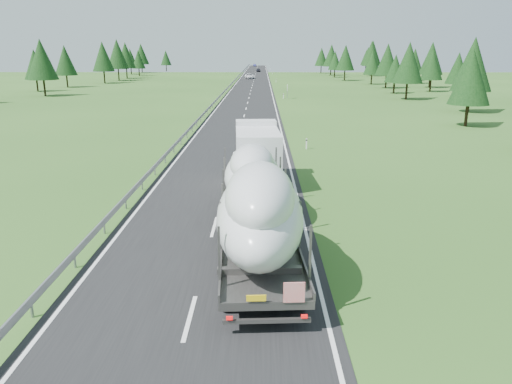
{
  "coord_description": "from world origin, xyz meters",
  "views": [
    {
      "loc": [
        2.39,
        -14.92,
        8.65
      ],
      "look_at": [
        2.14,
        7.72,
        2.22
      ],
      "focal_mm": 35.0,
      "sensor_mm": 36.0,
      "label": 1
    }
  ],
  "objects_px": {
    "distant_van": "(249,76)",
    "boat_truck": "(256,183)",
    "distant_car_blue": "(255,65)",
    "highway_sign": "(287,89)",
    "distant_car_dark": "(258,70)"
  },
  "relations": [
    {
      "from": "distant_van",
      "to": "boat_truck",
      "type": "bearing_deg",
      "value": -93.15
    },
    {
      "from": "boat_truck",
      "to": "distant_car_blue",
      "type": "distance_m",
      "value": 270.74
    },
    {
      "from": "highway_sign",
      "to": "distant_van",
      "type": "distance_m",
      "value": 69.66
    },
    {
      "from": "boat_truck",
      "to": "distant_car_dark",
      "type": "xyz_separation_m",
      "value": [
        -1.18,
        196.33,
        -1.8
      ]
    },
    {
      "from": "boat_truck",
      "to": "distant_van",
      "type": "distance_m",
      "value": 140.91
    },
    {
      "from": "highway_sign",
      "to": "distant_car_dark",
      "type": "bearing_deg",
      "value": 92.87
    },
    {
      "from": "highway_sign",
      "to": "boat_truck",
      "type": "distance_m",
      "value": 71.92
    },
    {
      "from": "distant_car_dark",
      "to": "boat_truck",
      "type": "bearing_deg",
      "value": -94.69
    },
    {
      "from": "boat_truck",
      "to": "distant_car_dark",
      "type": "distance_m",
      "value": 196.34
    },
    {
      "from": "distant_car_dark",
      "to": "distant_car_blue",
      "type": "xyz_separation_m",
      "value": [
        -2.56,
        74.38,
        0.01
      ]
    },
    {
      "from": "distant_car_dark",
      "to": "distant_car_blue",
      "type": "distance_m",
      "value": 74.43
    },
    {
      "from": "highway_sign",
      "to": "boat_truck",
      "type": "relative_size",
      "value": 0.12
    },
    {
      "from": "distant_van",
      "to": "distant_car_blue",
      "type": "height_order",
      "value": "distant_van"
    },
    {
      "from": "highway_sign",
      "to": "boat_truck",
      "type": "bearing_deg",
      "value": -94.03
    },
    {
      "from": "boat_truck",
      "to": "distant_car_blue",
      "type": "height_order",
      "value": "boat_truck"
    }
  ]
}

